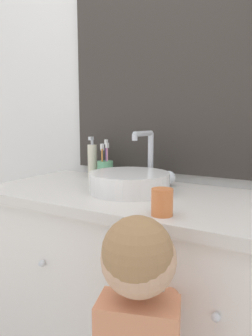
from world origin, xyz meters
TOP-DOWN VIEW (x-y plane):
  - wall_back at (0.02, 0.62)m, footprint 3.20×0.18m
  - vanity_counter at (0.00, 0.32)m, footprint 1.35×0.57m
  - sink_basin at (-0.11, 0.32)m, footprint 0.31×0.36m
  - toothbrush_holder at (-0.34, 0.49)m, footprint 0.07×0.07m
  - soap_dispenser at (-0.43, 0.51)m, footprint 0.04×0.04m
  - drinking_cup at (0.12, 0.10)m, footprint 0.06×0.06m

SIDE VIEW (x-z plane):
  - vanity_counter at x=0.00m, z-range 0.00..0.80m
  - drinking_cup at x=0.12m, z-range 0.79..0.87m
  - sink_basin at x=-0.11m, z-range 0.72..0.95m
  - toothbrush_holder at x=-0.34m, z-range 0.75..0.93m
  - soap_dispenser at x=-0.43m, z-range 0.78..0.97m
  - wall_back at x=0.02m, z-range 0.04..2.54m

